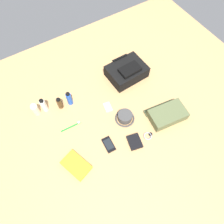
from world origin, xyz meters
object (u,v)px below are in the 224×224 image
wallet (135,142)px  toothpaste_tube (44,105)px  backpack (127,71)px  media_player (108,107)px  bucket_hat (125,117)px  cologne_bottle (60,103)px  toiletry_pouch (167,114)px  paperback_novel (76,165)px  wristwatch (148,136)px  lotion_bottle (35,109)px  toothbrush (72,126)px  cell_phone (109,144)px  deodorant_spray (69,99)px

wallet → toothpaste_tube: bearing=139.8°
backpack → media_player: (-0.30, -0.19, -0.05)m
bucket_hat → toothpaste_tube: bearing=140.8°
wallet → cologne_bottle: bearing=133.9°
backpack → toiletry_pouch: 0.50m
backpack → paperback_novel: 0.87m
toiletry_pouch → wristwatch: toiletry_pouch is taller
bucket_hat → lotion_bottle: 0.69m
backpack → wristwatch: (-0.17, -0.55, -0.05)m
toothbrush → cologne_bottle: bearing=89.4°
wallet → paperback_novel: bearing=-175.9°
bucket_hat → cell_phone: bearing=-151.8°
paperback_novel → media_player: 0.51m
toothbrush → wristwatch: bearing=-39.4°
toiletry_pouch → lotion_bottle: lotion_bottle is taller
paperback_novel → cologne_bottle: bearing=77.1°
media_player → lotion_bottle: bearing=153.4°
toothpaste_tube → cell_phone: 0.58m
lotion_bottle → toothbrush: (0.18, -0.25, -0.05)m
toiletry_pouch → paperback_novel: toiletry_pouch is taller
cell_phone → wallet: size_ratio=1.09×
toiletry_pouch → paperback_novel: bearing=178.1°
wristwatch → lotion_bottle: bearing=135.4°
media_player → toothbrush: toothbrush is taller
deodorant_spray → media_player: bearing=-39.5°
lotion_bottle → toothpaste_tube: bearing=-6.0°
cologne_bottle → backpack: bearing=-1.3°
toothpaste_tube → media_player: (0.43, -0.24, -0.06)m
deodorant_spray → wristwatch: 0.67m
paperback_novel → wallet: size_ratio=2.03×
paperback_novel → wristwatch: size_ratio=3.15×
cell_phone → toothpaste_tube: bearing=117.8°
cologne_bottle → wallet: 0.65m
paperback_novel → lotion_bottle: bearing=97.5°
bucket_hat → wristwatch: (0.07, -0.21, -0.02)m
cell_phone → toothbrush: bearing=120.7°
wallet → toothbrush: bearing=146.4°
cologne_bottle → wristwatch: size_ratio=1.59×
toiletry_pouch → bucket_hat: bearing=151.7°
cologne_bottle → media_player: cologne_bottle is taller
bucket_hat → paperback_novel: bucket_hat is taller
toothpaste_tube → toothbrush: size_ratio=0.84×
toiletry_pouch → cell_phone: (-0.50, 0.04, -0.03)m
deodorant_spray → wristwatch: bearing=-57.1°
lotion_bottle → wristwatch: bearing=-44.6°
toothbrush → bucket_hat: bearing=-22.3°
cologne_bottle → bucket_hat: bearing=-43.7°
backpack → wristwatch: bearing=-107.5°
toothpaste_tube → cell_phone: size_ratio=1.14×
toothpaste_tube → deodorant_spray: 0.20m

